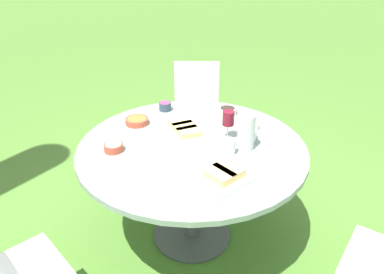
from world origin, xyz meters
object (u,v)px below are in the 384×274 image
dining_table (192,158)px  chair_near_right (196,101)px  water_pitcher (246,132)px  wine_glass (228,119)px

dining_table → chair_near_right: chair_near_right is taller
chair_near_right → water_pitcher: bearing=159.1°
water_pitcher → wine_glass: water_pitcher is taller
water_pitcher → chair_near_right: bearing=-20.9°
chair_near_right → wine_glass: size_ratio=4.55×
chair_near_right → water_pitcher: 1.42m
chair_near_right → wine_glass: wine_glass is taller
wine_glass → dining_table: bearing=78.8°
dining_table → water_pitcher: 0.40m
dining_table → water_pitcher: water_pitcher is taller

